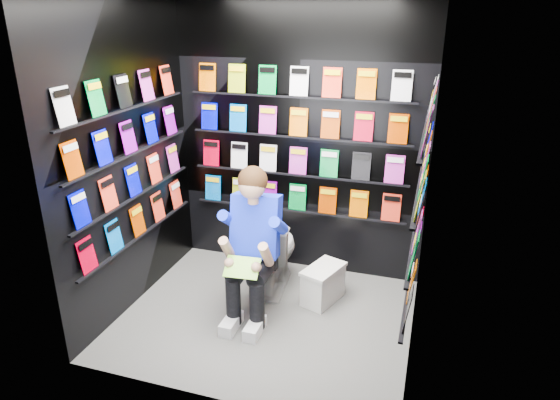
% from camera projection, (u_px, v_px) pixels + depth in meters
% --- Properties ---
extents(floor, '(2.40, 2.40, 0.00)m').
position_uv_depth(floor, '(266.00, 317.00, 4.27)').
color(floor, '#585856').
rests_on(floor, ground).
extents(wall_back, '(2.40, 0.04, 2.60)m').
position_uv_depth(wall_back, '(299.00, 141.00, 4.68)').
color(wall_back, black).
rests_on(wall_back, floor).
extents(wall_front, '(2.40, 0.04, 2.60)m').
position_uv_depth(wall_front, '(207.00, 223.00, 2.91)').
color(wall_front, black).
rests_on(wall_front, floor).
extents(wall_left, '(0.04, 2.00, 2.60)m').
position_uv_depth(wall_left, '(128.00, 159.00, 4.13)').
color(wall_left, black).
rests_on(wall_left, floor).
extents(wall_right, '(0.04, 2.00, 2.60)m').
position_uv_depth(wall_right, '(427.00, 189.00, 3.46)').
color(wall_right, black).
rests_on(wall_right, floor).
extents(comics_back, '(2.10, 0.06, 1.37)m').
position_uv_depth(comics_back, '(298.00, 142.00, 4.66)').
color(comics_back, '#B93A00').
rests_on(comics_back, wall_back).
extents(comics_left, '(0.06, 1.70, 1.37)m').
position_uv_depth(comics_left, '(131.00, 159.00, 4.12)').
color(comics_left, '#B93A00').
rests_on(comics_left, wall_left).
extents(comics_right, '(0.06, 1.70, 1.37)m').
position_uv_depth(comics_right, '(423.00, 188.00, 3.46)').
color(comics_right, '#B93A00').
rests_on(comics_right, wall_right).
extents(toilet, '(0.49, 0.79, 0.73)m').
position_uv_depth(toilet, '(272.00, 251.00, 4.62)').
color(toilet, white).
rests_on(toilet, floor).
extents(longbox, '(0.35, 0.46, 0.30)m').
position_uv_depth(longbox, '(323.00, 285.00, 4.46)').
color(longbox, white).
rests_on(longbox, floor).
extents(longbox_lid, '(0.37, 0.48, 0.03)m').
position_uv_depth(longbox_lid, '(324.00, 269.00, 4.40)').
color(longbox_lid, white).
rests_on(longbox_lid, longbox).
extents(reader, '(0.61, 0.83, 1.44)m').
position_uv_depth(reader, '(257.00, 227.00, 4.13)').
color(reader, '#1A30EF').
rests_on(reader, toilet).
extents(held_comic, '(0.29, 0.19, 0.12)m').
position_uv_depth(held_comic, '(242.00, 267.00, 3.89)').
color(held_comic, green).
rests_on(held_comic, reader).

